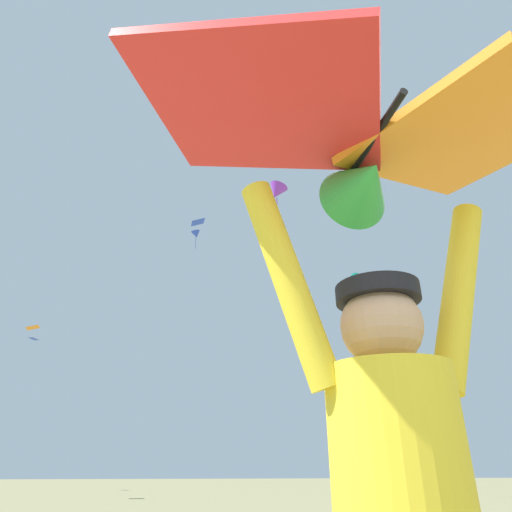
{
  "coord_description": "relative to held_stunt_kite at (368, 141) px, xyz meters",
  "views": [
    {
      "loc": [
        -0.43,
        -0.8,
        1.13
      ],
      "look_at": [
        0.1,
        2.8,
        2.85
      ],
      "focal_mm": 31.69,
      "sensor_mm": 36.0,
      "label": 1
    }
  ],
  "objects": [
    {
      "name": "held_stunt_kite",
      "position": [
        0.0,
        0.0,
        0.0
      ],
      "size": [
        1.64,
        0.89,
        0.39
      ],
      "color": "black"
    },
    {
      "name": "distant_kite_blue_mid_right",
      "position": [
        -0.63,
        32.47,
        16.67
      ],
      "size": [
        0.99,
        0.95,
        1.8
      ],
      "color": "blue"
    },
    {
      "name": "distant_kite_teal_overhead_distant",
      "position": [
        11.06,
        27.82,
        11.52
      ],
      "size": [
        0.75,
        0.87,
        1.55
      ],
      "color": "#19B2AD"
    },
    {
      "name": "distant_kite_purple_high_right",
      "position": [
        3.44,
        18.43,
        12.12
      ],
      "size": [
        1.48,
        1.39,
        2.35
      ],
      "color": "purple"
    },
    {
      "name": "distant_kite_orange_low_right",
      "position": [
        -7.63,
        19.92,
        4.8
      ],
      "size": [
        0.73,
        0.75,
        0.26
      ],
      "color": "orange"
    },
    {
      "name": "distant_kite_blue_low_left",
      "position": [
        -0.57,
        25.09,
        13.75
      ],
      "size": [
        1.19,
        1.25,
        0.54
      ],
      "color": "blue"
    },
    {
      "name": "distant_kite_blue_mid_left",
      "position": [
        -10.13,
        28.0,
        6.3
      ],
      "size": [
        0.6,
        0.6,
        0.14
      ],
      "color": "blue"
    },
    {
      "name": "marker_flag",
      "position": [
        1.55,
        4.73,
        -0.26
      ],
      "size": [
        0.3,
        0.24,
        2.12
      ],
      "color": "silver",
      "rests_on": "ground"
    }
  ]
}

